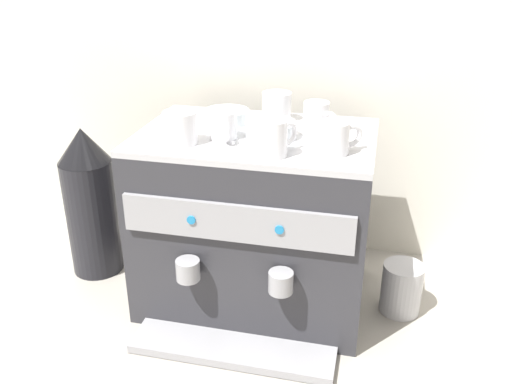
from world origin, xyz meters
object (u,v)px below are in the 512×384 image
(ceramic_cup_1, at_px, (336,138))
(ceramic_cup_5, at_px, (317,120))
(ceramic_cup_4, at_px, (276,106))
(ceramic_bowl_0, at_px, (227,116))
(ceramic_cup_0, at_px, (180,127))
(milk_pitcher, at_px, (401,288))
(ceramic_cup_3, at_px, (223,126))
(ceramic_bowl_1, at_px, (271,130))
(espresso_machine, at_px, (256,221))
(ceramic_cup_2, at_px, (275,138))
(coffee_grinder, at_px, (90,202))

(ceramic_cup_1, xyz_separation_m, ceramic_cup_5, (-0.05, 0.11, 0.01))
(ceramic_cup_1, distance_m, ceramic_cup_4, 0.28)
(ceramic_cup_1, xyz_separation_m, ceramic_bowl_0, (-0.29, 0.16, -0.02))
(ceramic_cup_4, bearing_deg, ceramic_cup_5, -41.41)
(ceramic_cup_0, relative_size, ceramic_bowl_0, 0.98)
(milk_pitcher, bearing_deg, ceramic_cup_3, -170.77)
(ceramic_cup_1, distance_m, ceramic_bowl_0, 0.34)
(ceramic_bowl_1, distance_m, milk_pitcher, 0.54)
(ceramic_cup_3, relative_size, ceramic_cup_5, 1.04)
(espresso_machine, distance_m, ceramic_cup_2, 0.31)
(ceramic_bowl_0, distance_m, ceramic_bowl_1, 0.16)
(ceramic_cup_4, xyz_separation_m, ceramic_bowl_1, (0.02, -0.14, -0.02))
(ceramic_cup_1, height_order, ceramic_bowl_1, ceramic_cup_1)
(ceramic_cup_3, bearing_deg, ceramic_bowl_0, 102.62)
(ceramic_cup_4, bearing_deg, ceramic_cup_1, -50.67)
(ceramic_cup_1, bearing_deg, milk_pitcher, 29.97)
(ceramic_cup_5, bearing_deg, ceramic_bowl_0, 166.37)
(ceramic_cup_2, xyz_separation_m, ceramic_bowl_1, (-0.03, 0.12, -0.02))
(espresso_machine, xyz_separation_m, ceramic_cup_0, (-0.15, -0.10, 0.27))
(ceramic_cup_1, bearing_deg, ceramic_bowl_0, 150.74)
(espresso_machine, relative_size, ceramic_cup_5, 6.26)
(espresso_machine, xyz_separation_m, ceramic_cup_2, (0.07, -0.13, 0.28))
(ceramic_cup_2, bearing_deg, espresso_machine, 119.36)
(espresso_machine, bearing_deg, ceramic_cup_5, 7.63)
(coffee_grinder, relative_size, milk_pitcher, 3.19)
(ceramic_cup_3, height_order, ceramic_bowl_0, ceramic_cup_3)
(ceramic_cup_2, bearing_deg, milk_pitcher, 25.85)
(ceramic_cup_1, xyz_separation_m, milk_pitcher, (0.19, 0.11, -0.44))
(ceramic_cup_4, distance_m, ceramic_bowl_0, 0.13)
(espresso_machine, distance_m, ceramic_cup_0, 0.33)
(ceramic_cup_2, bearing_deg, ceramic_bowl_1, 105.58)
(ceramic_cup_0, xyz_separation_m, ceramic_cup_2, (0.23, -0.03, 0.00))
(espresso_machine, bearing_deg, ceramic_cup_2, -60.64)
(ceramic_cup_0, bearing_deg, milk_pitcher, 12.50)
(ceramic_cup_3, height_order, ceramic_cup_5, ceramic_cup_5)
(ceramic_cup_5, bearing_deg, milk_pitcher, 0.54)
(ceramic_cup_3, distance_m, ceramic_bowl_0, 0.13)
(coffee_grinder, xyz_separation_m, milk_pitcher, (0.88, -0.01, -0.15))
(espresso_machine, xyz_separation_m, ceramic_cup_5, (0.15, 0.02, 0.28))
(ceramic_cup_1, bearing_deg, ceramic_bowl_1, 154.78)
(ceramic_cup_2, height_order, ceramic_cup_5, ceramic_cup_5)
(ceramic_cup_2, bearing_deg, ceramic_cup_0, 171.99)
(milk_pitcher, bearing_deg, coffee_grinder, 179.47)
(ceramic_cup_5, bearing_deg, ceramic_cup_4, 138.59)
(ceramic_cup_5, bearing_deg, ceramic_bowl_1, -163.47)
(ceramic_cup_3, bearing_deg, ceramic_cup_0, -152.46)
(ceramic_cup_0, relative_size, ceramic_cup_1, 1.19)
(ceramic_cup_2, xyz_separation_m, milk_pitcher, (0.31, 0.15, -0.44))
(ceramic_cup_4, relative_size, ceramic_cup_5, 1.13)
(ceramic_cup_3, relative_size, ceramic_bowl_0, 0.82)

